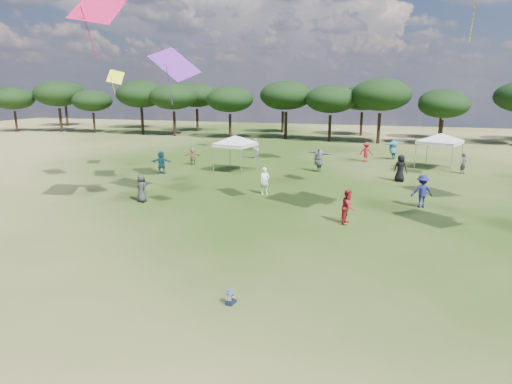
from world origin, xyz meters
TOP-DOWN VIEW (x-y plane):
  - ground at (0.00, 0.00)m, footprint 140.00×140.00m
  - tree_line at (2.39, 47.41)m, footprint 108.78×17.63m
  - tent_left at (-7.29, 22.58)m, footprint 5.31×5.31m
  - tent_right at (8.20, 28.35)m, footprint 5.54×5.54m
  - toddler at (-0.47, 2.32)m, footprint 0.35×0.38m
  - festival_crowd at (0.17, 23.68)m, footprint 28.52×22.29m

SIDE VIEW (x-z plane):
  - ground at x=0.00m, z-range 0.00..0.00m
  - toddler at x=-0.47m, z-range -0.03..0.47m
  - festival_crowd at x=0.17m, z-range -0.05..1.86m
  - tent_left at x=-7.29m, z-range 1.16..4.33m
  - tent_right at x=8.20m, z-range 1.18..4.39m
  - tree_line at x=2.39m, z-range 1.54..9.31m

